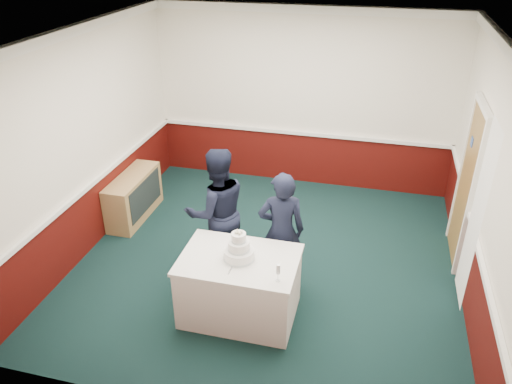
% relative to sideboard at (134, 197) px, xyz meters
% --- Properties ---
extents(ground, '(5.00, 5.00, 0.00)m').
position_rel_sideboard_xyz_m(ground, '(2.28, -0.64, -0.35)').
color(ground, black).
rests_on(ground, ground).
extents(room_shell, '(5.00, 5.00, 3.00)m').
position_rel_sideboard_xyz_m(room_shell, '(2.36, -0.03, 1.62)').
color(room_shell, white).
rests_on(room_shell, ground).
extents(sideboard, '(0.41, 1.20, 0.70)m').
position_rel_sideboard_xyz_m(sideboard, '(0.00, 0.00, 0.00)').
color(sideboard, '#A37C4F').
rests_on(sideboard, ground).
extents(cake_table, '(1.32, 0.92, 0.79)m').
position_rel_sideboard_xyz_m(cake_table, '(2.19, -1.74, 0.05)').
color(cake_table, white).
rests_on(cake_table, ground).
extents(wedding_cake, '(0.35, 0.35, 0.36)m').
position_rel_sideboard_xyz_m(wedding_cake, '(2.19, -1.74, 0.55)').
color(wedding_cake, white).
rests_on(wedding_cake, cake_table).
extents(cake_knife, '(0.02, 0.22, 0.00)m').
position_rel_sideboard_xyz_m(cake_knife, '(2.16, -1.94, 0.44)').
color(cake_knife, silver).
rests_on(cake_knife, cake_table).
extents(champagne_flute, '(0.05, 0.05, 0.21)m').
position_rel_sideboard_xyz_m(champagne_flute, '(2.69, -2.02, 0.58)').
color(champagne_flute, silver).
rests_on(champagne_flute, cake_table).
extents(person_man, '(1.05, 1.00, 1.71)m').
position_rel_sideboard_xyz_m(person_man, '(1.68, -0.93, 0.51)').
color(person_man, black).
rests_on(person_man, ground).
extents(person_woman, '(0.65, 0.51, 1.57)m').
position_rel_sideboard_xyz_m(person_woman, '(2.54, -1.07, 0.43)').
color(person_woman, black).
rests_on(person_woman, ground).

